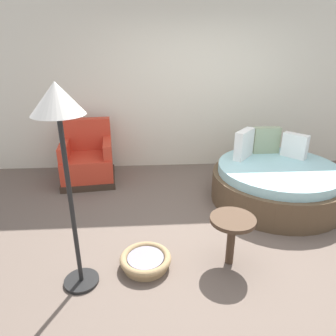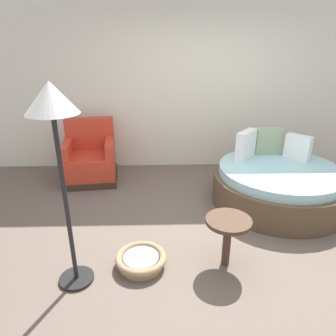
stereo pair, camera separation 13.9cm
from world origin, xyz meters
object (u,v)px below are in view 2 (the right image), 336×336
Objects in this scene: pet_basket at (141,260)px; side_table at (228,228)px; floor_lamp at (54,120)px; red_armchair at (91,159)px; round_daybed at (278,184)px.

pet_basket is 0.92m from side_table.
pet_basket is 1.59m from floor_lamp.
red_armchair is at bearing 129.47° from side_table.
floor_lamp is at bearing -148.82° from round_daybed.
side_table is (1.75, -2.12, 0.10)m from red_armchair.
pet_basket is at bearing -179.34° from side_table.
red_armchair reaches higher than round_daybed.
round_daybed reaches higher than pet_basket.
round_daybed is at bearing 31.18° from floor_lamp.
floor_lamp reaches higher than side_table.
pet_basket is (-1.80, -1.28, -0.20)m from round_daybed.
side_table is 0.29× the size of floor_lamp.
pet_basket is 0.98× the size of side_table.
floor_lamp reaches higher than red_armchair.
round_daybed is 0.96× the size of floor_lamp.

